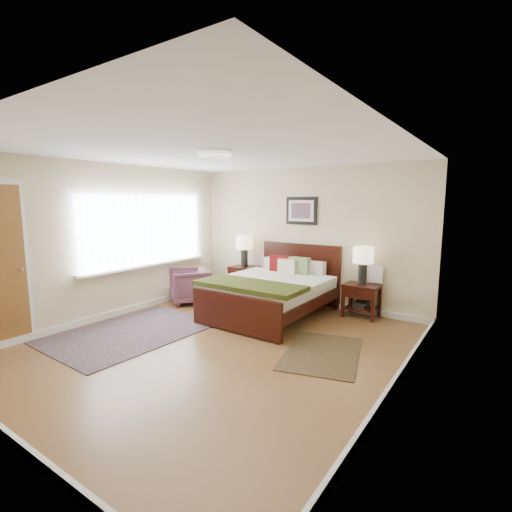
{
  "coord_description": "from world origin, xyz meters",
  "views": [
    {
      "loc": [
        3.08,
        -3.58,
        1.88
      ],
      "look_at": [
        -0.14,
        1.1,
        1.05
      ],
      "focal_mm": 26.0,
      "sensor_mm": 36.0,
      "label": 1
    }
  ],
  "objects_px": {
    "nightstand_left": "(244,273)",
    "lamp_left": "(244,245)",
    "nightstand_right": "(361,297)",
    "lamp_right": "(363,259)",
    "bed": "(272,286)",
    "armchair": "(190,286)",
    "rug_persian": "(131,332)"
  },
  "relations": [
    {
      "from": "nightstand_left",
      "to": "rug_persian",
      "type": "bearing_deg",
      "value": -92.75
    },
    {
      "from": "bed",
      "to": "nightstand_right",
      "type": "bearing_deg",
      "value": 31.57
    },
    {
      "from": "nightstand_right",
      "to": "armchair",
      "type": "bearing_deg",
      "value": -162.4
    },
    {
      "from": "bed",
      "to": "lamp_left",
      "type": "height_order",
      "value": "lamp_left"
    },
    {
      "from": "armchair",
      "to": "rug_persian",
      "type": "height_order",
      "value": "armchair"
    },
    {
      "from": "bed",
      "to": "nightstand_left",
      "type": "height_order",
      "value": "bed"
    },
    {
      "from": "nightstand_left",
      "to": "nightstand_right",
      "type": "distance_m",
      "value": 2.39
    },
    {
      "from": "bed",
      "to": "lamp_right",
      "type": "height_order",
      "value": "lamp_right"
    },
    {
      "from": "nightstand_left",
      "to": "lamp_right",
      "type": "distance_m",
      "value": 2.43
    },
    {
      "from": "nightstand_left",
      "to": "bed",
      "type": "bearing_deg",
      "value": -33.42
    },
    {
      "from": "lamp_left",
      "to": "rug_persian",
      "type": "distance_m",
      "value": 2.81
    },
    {
      "from": "bed",
      "to": "armchair",
      "type": "height_order",
      "value": "bed"
    },
    {
      "from": "bed",
      "to": "armchair",
      "type": "xyz_separation_m",
      "value": [
        -1.72,
        -0.18,
        -0.19
      ]
    },
    {
      "from": "lamp_right",
      "to": "nightstand_left",
      "type": "bearing_deg",
      "value": -179.49
    },
    {
      "from": "rug_persian",
      "to": "lamp_right",
      "type": "bearing_deg",
      "value": 48.1
    },
    {
      "from": "lamp_left",
      "to": "lamp_right",
      "type": "distance_m",
      "value": 2.38
    },
    {
      "from": "nightstand_left",
      "to": "lamp_left",
      "type": "height_order",
      "value": "lamp_left"
    },
    {
      "from": "nightstand_right",
      "to": "lamp_right",
      "type": "relative_size",
      "value": 0.91
    },
    {
      "from": "lamp_right",
      "to": "nightstand_right",
      "type": "bearing_deg",
      "value": -90.0
    },
    {
      "from": "bed",
      "to": "lamp_right",
      "type": "bearing_deg",
      "value": 32.03
    },
    {
      "from": "lamp_right",
      "to": "rug_persian",
      "type": "distance_m",
      "value": 3.75
    },
    {
      "from": "nightstand_left",
      "to": "armchair",
      "type": "bearing_deg",
      "value": -121.69
    },
    {
      "from": "bed",
      "to": "armchair",
      "type": "distance_m",
      "value": 1.74
    },
    {
      "from": "nightstand_left",
      "to": "rug_persian",
      "type": "relative_size",
      "value": 0.27
    },
    {
      "from": "nightstand_left",
      "to": "lamp_left",
      "type": "distance_m",
      "value": 0.55
    },
    {
      "from": "lamp_left",
      "to": "rug_persian",
      "type": "relative_size",
      "value": 0.27
    },
    {
      "from": "rug_persian",
      "to": "bed",
      "type": "bearing_deg",
      "value": 57.33
    },
    {
      "from": "nightstand_left",
      "to": "nightstand_right",
      "type": "xyz_separation_m",
      "value": [
        2.38,
        0.01,
        -0.14
      ]
    },
    {
      "from": "nightstand_right",
      "to": "lamp_left",
      "type": "bearing_deg",
      "value": 179.66
    },
    {
      "from": "nightstand_left",
      "to": "armchair",
      "type": "relative_size",
      "value": 0.86
    },
    {
      "from": "nightstand_left",
      "to": "lamp_right",
      "type": "xyz_separation_m",
      "value": [
        2.38,
        0.02,
        0.49
      ]
    },
    {
      "from": "bed",
      "to": "armchair",
      "type": "bearing_deg",
      "value": -174.12
    }
  ]
}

